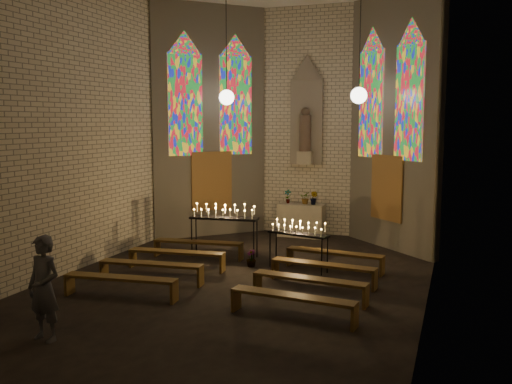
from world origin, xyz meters
TOP-DOWN VIEW (x-y plane):
  - floor at (0.00, 0.00)m, footprint 12.00×12.00m
  - room at (-0.00, 3.37)m, footprint 8.22×12.43m
  - altar at (0.00, 5.45)m, footprint 1.40×0.60m
  - flower_vase_left at (-0.46, 5.50)m, footprint 0.24×0.18m
  - flower_vase_center at (0.10, 5.52)m, footprint 0.35×0.31m
  - flower_vase_right at (0.38, 5.44)m, footprint 0.29×0.27m
  - aisle_flower_pot at (-0.19, 1.49)m, footprint 0.30×0.30m
  - votive_stand_left at (-1.20, 2.19)m, footprint 1.82×0.60m
  - votive_stand_right at (0.96, 1.60)m, footprint 1.55×0.73m
  - pew_left_0 at (-1.79, 1.86)m, footprint 2.36×0.57m
  - pew_right_0 at (1.79, 1.86)m, footprint 2.36×0.57m
  - pew_left_1 at (-1.79, 0.66)m, footprint 2.36×0.57m
  - pew_right_1 at (1.79, 0.66)m, footprint 2.36×0.57m
  - pew_left_2 at (-1.79, -0.54)m, footprint 2.36×0.57m
  - pew_right_2 at (1.79, -0.54)m, footprint 2.36×0.57m
  - pew_left_3 at (-1.79, -1.74)m, footprint 2.36×0.57m
  - pew_right_3 at (1.79, -1.74)m, footprint 2.36×0.57m
  - visitor at (-1.72, -4.02)m, footprint 0.68×0.49m

SIDE VIEW (x-z plane):
  - floor at x=0.00m, z-range 0.00..0.00m
  - aisle_flower_pot at x=-0.19m, z-range 0.00..0.41m
  - pew_left_0 at x=-1.79m, z-range 0.14..0.59m
  - pew_right_0 at x=1.79m, z-range 0.14..0.59m
  - pew_left_1 at x=-1.79m, z-range 0.14..0.59m
  - pew_right_1 at x=1.79m, z-range 0.14..0.59m
  - pew_left_2 at x=-1.79m, z-range 0.14..0.59m
  - pew_right_2 at x=1.79m, z-range 0.14..0.59m
  - pew_left_3 at x=-1.79m, z-range 0.14..0.59m
  - pew_right_3 at x=1.79m, z-range 0.14..0.59m
  - altar at x=0.00m, z-range 0.00..1.00m
  - visitor at x=-1.72m, z-range 0.00..1.72m
  - votive_stand_right at x=0.96m, z-range 0.40..1.51m
  - votive_stand_left at x=-1.20m, z-range 0.47..1.78m
  - flower_vase_center at x=0.10m, z-range 1.00..1.38m
  - flower_vase_right at x=0.38m, z-range 1.00..1.43m
  - flower_vase_left at x=-0.46m, z-range 1.00..1.43m
  - room at x=0.00m, z-range 0.21..7.22m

